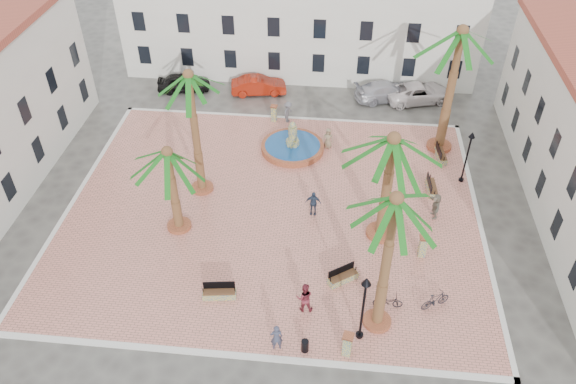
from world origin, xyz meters
name	(u,v)px	position (x,y,z in m)	size (l,w,h in m)	color
ground	(273,210)	(0.00, 0.00, 0.00)	(120.00, 120.00, 0.00)	#56544F
plaza	(273,209)	(0.00, 0.00, 0.07)	(26.00, 22.00, 0.15)	tan
kerb_n	(290,118)	(0.00, 11.00, 0.08)	(26.30, 0.30, 0.16)	silver
kerb_s	(245,356)	(0.00, -11.00, 0.08)	(26.30, 0.30, 0.16)	silver
kerb_e	(479,223)	(13.00, 0.00, 0.08)	(0.30, 22.30, 0.16)	silver
kerb_w	(77,196)	(-13.00, 0.00, 0.08)	(0.30, 22.30, 0.16)	silver
building_north	(300,16)	(0.00, 19.99, 4.77)	(30.40, 7.40, 9.50)	silver
fountain	(293,146)	(0.65, 6.62, 0.47)	(4.56, 4.56, 2.36)	#A85332
palm_nw	(190,88)	(-4.90, 1.50, 7.74)	(4.77, 4.77, 8.77)	#A85332
palm_sw	(169,163)	(-5.49, -2.29, 5.07)	(4.79, 4.79, 6.00)	#A85332
palm_s	(394,213)	(6.47, -8.32, 7.68)	(4.76, 4.76, 8.72)	#A85332
palm_e	(392,152)	(6.81, -1.66, 6.23)	(5.72, 5.72, 7.37)	#A85332
palm_ne	(460,45)	(11.30, 8.04, 8.14)	(5.80, 5.80, 9.38)	#A85332
bench_s	(219,293)	(-1.94, -7.48, 0.42)	(1.86, 0.79, 0.95)	#8C8F5F
bench_se	(343,277)	(4.63, -5.65, 0.41)	(1.76, 1.46, 0.93)	#8C8F5F
bench_e	(432,188)	(10.27, 2.85, 0.42)	(0.68, 1.85, 0.96)	#8C8F5F
bench_ne	(441,155)	(11.26, 6.66, 0.42)	(0.74, 1.84, 0.94)	#8C8F5F
lamppost_s	(364,298)	(5.58, -9.26, 3.09)	(0.47, 0.47, 4.35)	black
lamppost_e	(469,148)	(12.40, 4.18, 2.81)	(0.43, 0.43, 3.93)	black
bollard_se	(347,344)	(4.96, -10.37, 0.90)	(0.62, 0.62, 1.45)	#8C8F5F
bollard_n	(274,113)	(-1.16, 10.40, 0.85)	(0.55, 0.55, 1.35)	#8C8F5F
bollard_e	(423,246)	(9.14, -3.21, 0.90)	(0.54, 0.54, 1.44)	#8C8F5F
litter_bin	(305,346)	(2.91, -10.40, 0.52)	(0.38, 0.38, 0.73)	black
cyclist_a	(276,337)	(1.51, -10.40, 1.00)	(0.62, 0.41, 1.70)	#36394F
bicycle_a	(388,301)	(7.04, -7.23, 0.56)	(0.55, 1.58, 0.83)	black
cyclist_b	(304,297)	(2.67, -7.84, 1.09)	(0.91, 0.71, 1.87)	maroon
bicycle_b	(435,300)	(9.52, -6.98, 0.67)	(0.49, 1.72, 1.04)	black
pedestrian_fountain_a	(328,138)	(3.19, 7.21, 0.94)	(0.77, 0.50, 1.58)	#826E51
pedestrian_fountain_b	(313,203)	(2.60, -0.20, 1.01)	(1.01, 0.42, 1.72)	#29374E
pedestrian_north	(288,112)	(-0.07, 10.40, 1.02)	(1.12, 0.64, 1.73)	#56565C
pedestrian_east	(436,206)	(10.19, 0.32, 1.01)	(1.60, 0.51, 1.73)	slate
car_black	(184,82)	(-9.41, 14.65, 0.75)	(1.77, 4.39, 1.50)	black
car_red	(259,85)	(-3.00, 14.79, 0.76)	(1.60, 4.59, 1.51)	#981C0B
car_silver	(387,91)	(7.67, 14.91, 0.77)	(2.15, 5.28, 1.53)	silver
car_white	(419,93)	(10.29, 14.91, 0.77)	(2.55, 5.54, 1.54)	silver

